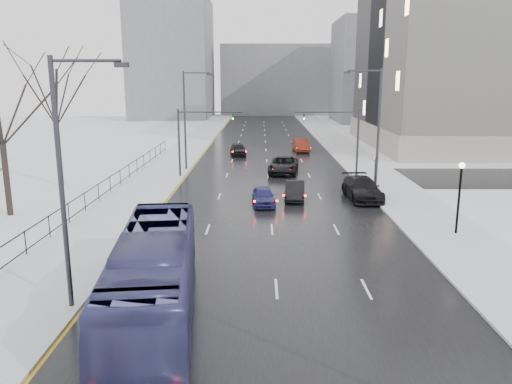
{
  "coord_description": "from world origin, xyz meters",
  "views": [
    {
      "loc": [
        -0.72,
        1.3,
        9.12
      ],
      "look_at": [
        -0.99,
        30.67,
        2.5
      ],
      "focal_mm": 35.0,
      "sensor_mm": 36.0,
      "label": 1
    }
  ],
  "objects_px": {
    "lamppost_r_mid": "(460,188)",
    "no_uturn_sign": "(375,161)",
    "streetlight_l_near": "(66,173)",
    "tree_park_e": "(62,186)",
    "mast_signal_left": "(190,135)",
    "sedan_right_far": "(362,188)",
    "sedan_right_cross": "(284,165)",
    "streetlight_l_far": "(187,115)",
    "sedan_right_near": "(295,190)",
    "mast_signal_right": "(347,135)",
    "sedan_right_distant": "(301,145)",
    "sedan_center_far": "(238,149)",
    "sedan_center_near": "(263,196)",
    "streetlight_r_mid": "(376,126)",
    "tree_park_d": "(11,216)",
    "bus": "(155,276)"
  },
  "relations": [
    {
      "from": "sedan_center_near",
      "to": "sedan_right_near",
      "type": "height_order",
      "value": "sedan_right_near"
    },
    {
      "from": "sedan_right_cross",
      "to": "sedan_right_far",
      "type": "distance_m",
      "value": 12.37
    },
    {
      "from": "streetlight_r_mid",
      "to": "sedan_center_far",
      "type": "xyz_separation_m",
      "value": [
        -11.67,
        22.24,
        -4.83
      ]
    },
    {
      "from": "sedan_center_far",
      "to": "streetlight_l_near",
      "type": "bearing_deg",
      "value": -103.4
    },
    {
      "from": "mast_signal_right",
      "to": "sedan_right_near",
      "type": "relative_size",
      "value": 1.53
    },
    {
      "from": "tree_park_d",
      "to": "lamppost_r_mid",
      "type": "bearing_deg",
      "value": -7.91
    },
    {
      "from": "sedan_center_near",
      "to": "mast_signal_right",
      "type": "bearing_deg",
      "value": 49.2
    },
    {
      "from": "tree_park_e",
      "to": "streetlight_l_far",
      "type": "bearing_deg",
      "value": 38.57
    },
    {
      "from": "sedan_right_far",
      "to": "mast_signal_right",
      "type": "bearing_deg",
      "value": 85.85
    },
    {
      "from": "mast_signal_right",
      "to": "bus",
      "type": "xyz_separation_m",
      "value": [
        -12.13,
        -28.7,
        -2.36
      ]
    },
    {
      "from": "sedan_right_cross",
      "to": "streetlight_l_near",
      "type": "bearing_deg",
      "value": -100.45
    },
    {
      "from": "sedan_right_near",
      "to": "sedan_right_far",
      "type": "bearing_deg",
      "value": 6.61
    },
    {
      "from": "mast_signal_right",
      "to": "sedan_right_distant",
      "type": "xyz_separation_m",
      "value": [
        -2.83,
        17.68,
        -3.26
      ]
    },
    {
      "from": "lamppost_r_mid",
      "to": "sedan_right_near",
      "type": "bearing_deg",
      "value": 135.03
    },
    {
      "from": "mast_signal_left",
      "to": "sedan_right_cross",
      "type": "xyz_separation_m",
      "value": [
        8.9,
        2.23,
        -3.25
      ]
    },
    {
      "from": "streetlight_r_mid",
      "to": "sedan_right_cross",
      "type": "bearing_deg",
      "value": 122.81
    },
    {
      "from": "streetlight_r_mid",
      "to": "mast_signal_right",
      "type": "distance_m",
      "value": 8.18
    },
    {
      "from": "mast_signal_left",
      "to": "sedan_right_far",
      "type": "bearing_deg",
      "value": -31.17
    },
    {
      "from": "sedan_right_cross",
      "to": "sedan_right_far",
      "type": "xyz_separation_m",
      "value": [
        5.63,
        -11.02,
        0.02
      ]
    },
    {
      "from": "sedan_right_cross",
      "to": "sedan_right_near",
      "type": "bearing_deg",
      "value": -80.64
    },
    {
      "from": "sedan_right_far",
      "to": "tree_park_e",
      "type": "bearing_deg",
      "value": 165.99
    },
    {
      "from": "tree_park_e",
      "to": "sedan_right_cross",
      "type": "xyz_separation_m",
      "value": [
        19.77,
        6.23,
        0.85
      ]
    },
    {
      "from": "sedan_right_far",
      "to": "sedan_right_near",
      "type": "bearing_deg",
      "value": 178.54
    },
    {
      "from": "streetlight_l_far",
      "to": "sedan_right_distant",
      "type": "relative_size",
      "value": 2.03
    },
    {
      "from": "lamppost_r_mid",
      "to": "no_uturn_sign",
      "type": "bearing_deg",
      "value": 97.33
    },
    {
      "from": "lamppost_r_mid",
      "to": "sedan_center_far",
      "type": "xyz_separation_m",
      "value": [
        -14.5,
        32.24,
        -2.15
      ]
    },
    {
      "from": "mast_signal_right",
      "to": "sedan_right_cross",
      "type": "bearing_deg",
      "value": 158.81
    },
    {
      "from": "tree_park_d",
      "to": "sedan_right_near",
      "type": "xyz_separation_m",
      "value": [
        19.75,
        5.04,
        0.74
      ]
    },
    {
      "from": "sedan_center_near",
      "to": "sedan_right_cross",
      "type": "xyz_separation_m",
      "value": [
        2.07,
        13.0,
        0.15
      ]
    },
    {
      "from": "sedan_right_far",
      "to": "sedan_center_near",
      "type": "bearing_deg",
      "value": -168.89
    },
    {
      "from": "mast_signal_right",
      "to": "bus",
      "type": "height_order",
      "value": "mast_signal_right"
    },
    {
      "from": "streetlight_l_far",
      "to": "no_uturn_sign",
      "type": "xyz_separation_m",
      "value": [
        17.37,
        -8.0,
        -3.32
      ]
    },
    {
      "from": "sedan_center_near",
      "to": "sedan_center_far",
      "type": "xyz_separation_m",
      "value": [
        -3.0,
        25.01,
        0.09
      ]
    },
    {
      "from": "sedan_right_far",
      "to": "sedan_center_far",
      "type": "bearing_deg",
      "value": 111.59
    },
    {
      "from": "lamppost_r_mid",
      "to": "no_uturn_sign",
      "type": "distance_m",
      "value": 14.13
    },
    {
      "from": "streetlight_l_near",
      "to": "tree_park_e",
      "type": "bearing_deg",
      "value": 112.69
    },
    {
      "from": "mast_signal_left",
      "to": "sedan_right_near",
      "type": "height_order",
      "value": "mast_signal_left"
    },
    {
      "from": "sedan_right_cross",
      "to": "streetlight_l_far",
      "type": "bearing_deg",
      "value": 177.1
    },
    {
      "from": "tree_park_d",
      "to": "no_uturn_sign",
      "type": "bearing_deg",
      "value": 20.32
    },
    {
      "from": "tree_park_e",
      "to": "sedan_right_distant",
      "type": "distance_m",
      "value": 31.4
    },
    {
      "from": "sedan_right_far",
      "to": "sedan_center_far",
      "type": "xyz_separation_m",
      "value": [
        -10.7,
        23.03,
        -0.09
      ]
    },
    {
      "from": "lamppost_r_mid",
      "to": "sedan_center_far",
      "type": "distance_m",
      "value": 35.41
    },
    {
      "from": "no_uturn_sign",
      "to": "sedan_center_far",
      "type": "bearing_deg",
      "value": 124.85
    },
    {
      "from": "tree_park_e",
      "to": "sedan_center_far",
      "type": "height_order",
      "value": "tree_park_e"
    },
    {
      "from": "streetlight_r_mid",
      "to": "streetlight_l_near",
      "type": "bearing_deg",
      "value": -129.24
    },
    {
      "from": "tree_park_d",
      "to": "streetlight_l_near",
      "type": "height_order",
      "value": "streetlight_l_near"
    },
    {
      "from": "lamppost_r_mid",
      "to": "mast_signal_left",
      "type": "bearing_deg",
      "value": 135.52
    },
    {
      "from": "tree_park_d",
      "to": "streetlight_r_mid",
      "type": "relative_size",
      "value": 1.25
    },
    {
      "from": "lamppost_r_mid",
      "to": "sedan_center_near",
      "type": "relative_size",
      "value": 1.1
    },
    {
      "from": "tree_park_d",
      "to": "sedan_right_near",
      "type": "distance_m",
      "value": 20.4
    }
  ]
}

